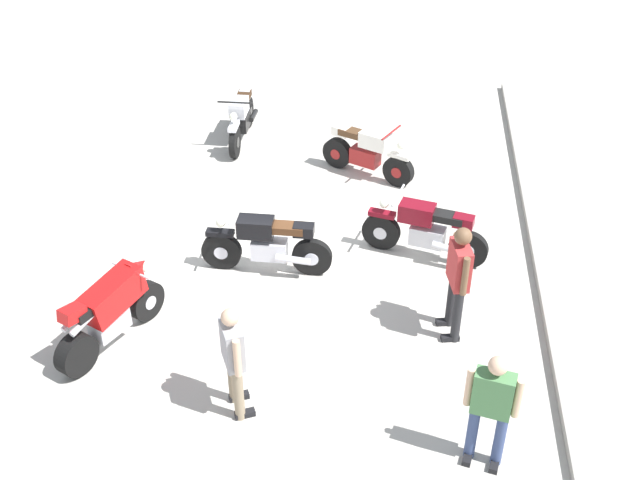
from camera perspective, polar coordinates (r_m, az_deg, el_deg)
The scene contains 10 objects.
ground_plane at distance 13.15m, azimuth -4.06°, elevation 0.23°, with size 40.00×40.00×0.00m, color #B7B2A8.
curb_edge at distance 13.12m, azimuth 16.08°, elevation -0.90°, with size 14.00×0.30×0.15m, color #9C978F.
motorcycle_silver_cruiser at distance 16.14m, azimuth -5.86°, elevation 9.05°, with size 2.09×0.70×1.09m.
motorcycle_black_cruiser at distance 12.05m, azimuth -3.98°, elevation -0.28°, with size 0.70×2.09×1.09m.
motorcycle_red_sportbike at distance 10.99m, azimuth -15.30°, elevation -5.02°, with size 1.85×1.04×1.14m.
motorcycle_cream_vintage at distance 14.75m, azimuth 3.53°, elevation 6.48°, with size 1.05×1.82×1.07m.
motorcycle_maroon_cruiser at distance 12.46m, azimuth 7.84°, elevation 0.73°, with size 0.84×2.06×1.09m.
person_in_gray_shirt at distance 9.50m, azimuth -6.46°, elevation -8.49°, with size 0.61×0.46×1.63m.
person_in_red_shirt at distance 10.68m, azimuth 10.23°, elevation -2.53°, with size 0.68×0.39×1.78m.
person_in_green_shirt at distance 9.07m, azimuth 12.60°, elevation -11.85°, with size 0.39×0.64×1.62m.
Camera 1 is at (10.68, 2.27, 7.32)m, focal length 43.07 mm.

